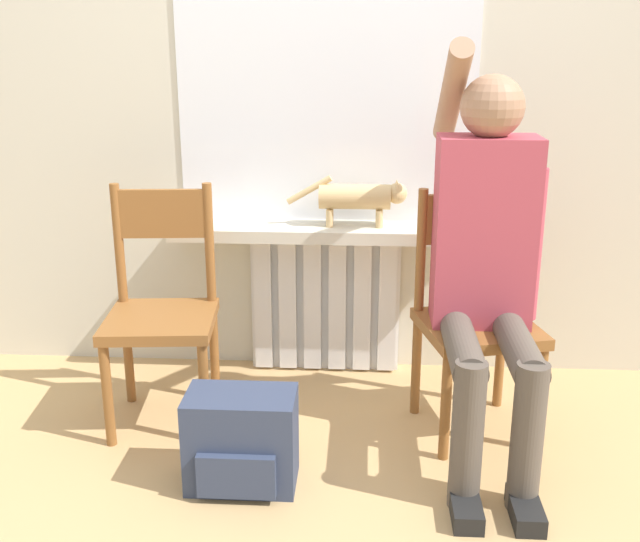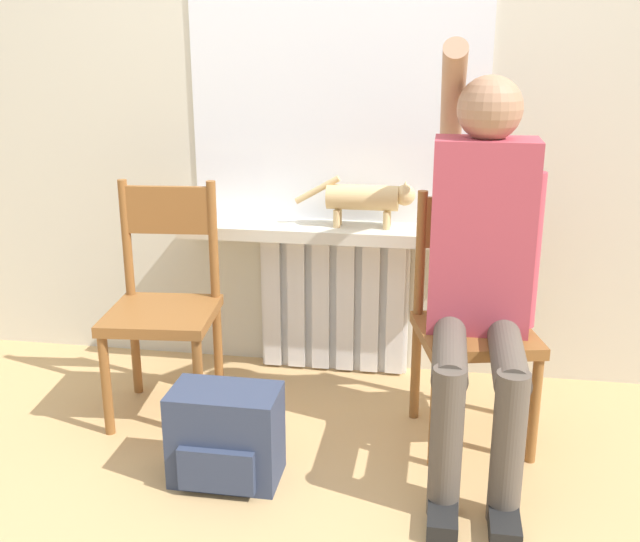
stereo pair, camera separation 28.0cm
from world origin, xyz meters
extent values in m
plane|color=tan|center=(0.00, 0.00, 0.00)|extent=(12.00, 12.00, 0.00)
cube|color=beige|center=(0.00, 1.23, 1.35)|extent=(7.00, 0.06, 2.70)
cube|color=white|center=(0.00, 1.16, 0.31)|extent=(0.64, 0.05, 0.61)
cube|color=white|center=(-0.27, 1.12, 0.31)|extent=(0.07, 0.03, 0.59)
cube|color=white|center=(-0.16, 1.12, 0.31)|extent=(0.07, 0.03, 0.59)
cube|color=white|center=(-0.05, 1.12, 0.31)|extent=(0.07, 0.03, 0.59)
cube|color=white|center=(0.05, 1.12, 0.31)|extent=(0.07, 0.03, 0.59)
cube|color=white|center=(0.16, 1.12, 0.31)|extent=(0.07, 0.03, 0.59)
cube|color=white|center=(0.27, 1.12, 0.31)|extent=(0.07, 0.03, 0.59)
cube|color=beige|center=(0.00, 1.08, 0.64)|extent=(1.26, 0.23, 0.05)
cube|color=white|center=(0.00, 1.20, 1.30)|extent=(1.21, 0.01, 1.27)
cube|color=brown|center=(-0.58, 0.63, 0.41)|extent=(0.43, 0.43, 0.04)
cylinder|color=brown|center=(-0.73, 0.45, 0.19)|extent=(0.04, 0.04, 0.39)
cylinder|color=brown|center=(-0.39, 0.48, 0.19)|extent=(0.04, 0.04, 0.39)
cylinder|color=brown|center=(-0.76, 0.78, 0.19)|extent=(0.04, 0.04, 0.39)
cylinder|color=brown|center=(-0.42, 0.82, 0.19)|extent=(0.04, 0.04, 0.39)
cylinder|color=brown|center=(-0.76, 0.78, 0.66)|extent=(0.04, 0.04, 0.46)
cylinder|color=brown|center=(-0.42, 0.82, 0.66)|extent=(0.04, 0.04, 0.46)
cube|color=brown|center=(-0.59, 0.80, 0.77)|extent=(0.35, 0.06, 0.18)
cube|color=brown|center=(0.58, 0.63, 0.41)|extent=(0.47, 0.47, 0.04)
cylinder|color=brown|center=(0.45, 0.43, 0.19)|extent=(0.04, 0.04, 0.39)
cylinder|color=brown|center=(0.78, 0.50, 0.19)|extent=(0.04, 0.04, 0.39)
cylinder|color=brown|center=(0.37, 0.76, 0.19)|extent=(0.04, 0.04, 0.39)
cylinder|color=brown|center=(0.70, 0.84, 0.19)|extent=(0.04, 0.04, 0.39)
cylinder|color=brown|center=(0.37, 0.76, 0.66)|extent=(0.04, 0.04, 0.46)
cylinder|color=brown|center=(0.70, 0.84, 0.66)|extent=(0.04, 0.04, 0.46)
cube|color=brown|center=(0.54, 0.80, 0.77)|extent=(0.35, 0.11, 0.18)
cylinder|color=brown|center=(0.49, 0.40, 0.44)|extent=(0.11, 0.50, 0.11)
cylinder|color=brown|center=(0.67, 0.40, 0.44)|extent=(0.11, 0.50, 0.11)
cylinder|color=brown|center=(0.49, 0.15, 0.24)|extent=(0.10, 0.10, 0.49)
cylinder|color=brown|center=(0.67, 0.15, 0.24)|extent=(0.10, 0.10, 0.49)
cube|color=black|center=(0.49, 0.09, 0.03)|extent=(0.09, 0.20, 0.06)
cube|color=black|center=(0.67, 0.09, 0.03)|extent=(0.09, 0.20, 0.06)
cube|color=#B74251|center=(0.58, 0.65, 0.76)|extent=(0.34, 0.20, 0.66)
sphere|color=#A87A5B|center=(0.58, 0.65, 1.18)|extent=(0.21, 0.21, 0.21)
cylinder|color=#A87A5B|center=(0.46, 0.79, 1.21)|extent=(0.08, 0.50, 0.38)
cylinder|color=#B74251|center=(0.73, 0.61, 0.72)|extent=(0.08, 0.08, 0.53)
cylinder|color=#DBB77A|center=(0.12, 1.09, 0.78)|extent=(0.29, 0.10, 0.10)
sphere|color=#DBB77A|center=(0.29, 1.09, 0.80)|extent=(0.08, 0.08, 0.08)
cone|color=#DBB77A|center=(0.29, 1.07, 0.84)|extent=(0.03, 0.03, 0.03)
cone|color=#DBB77A|center=(0.29, 1.11, 0.84)|extent=(0.03, 0.03, 0.03)
cylinder|color=#DBB77A|center=(0.22, 1.07, 0.70)|extent=(0.03, 0.03, 0.07)
cylinder|color=#DBB77A|center=(0.22, 1.12, 0.70)|extent=(0.03, 0.03, 0.07)
cylinder|color=#DBB77A|center=(0.02, 1.07, 0.70)|extent=(0.03, 0.03, 0.07)
cylinder|color=#DBB77A|center=(0.02, 1.12, 0.70)|extent=(0.03, 0.03, 0.07)
cylinder|color=#DBB77A|center=(-0.06, 1.09, 0.81)|extent=(0.19, 0.03, 0.12)
cube|color=#333D56|center=(-0.22, 0.24, 0.16)|extent=(0.35, 0.21, 0.32)
cube|color=#333D56|center=(-0.22, 0.12, 0.10)|extent=(0.25, 0.03, 0.14)
camera|label=1|loc=(0.16, -1.89, 1.40)|focal=42.00mm
camera|label=2|loc=(0.44, -1.86, 1.40)|focal=42.00mm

